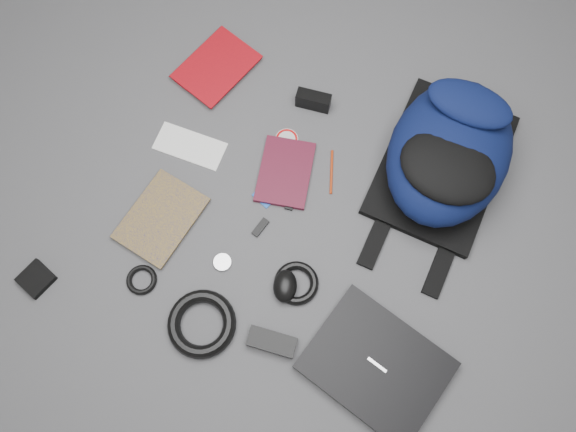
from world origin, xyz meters
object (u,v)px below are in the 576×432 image
at_px(power_brick, 272,342).
at_px(textbook_red, 195,51).
at_px(backpack, 450,151).
at_px(pouch, 36,279).
at_px(compact_camera, 313,100).
at_px(mouse, 285,286).
at_px(comic_book, 136,203).
at_px(dvd_case, 285,172).
at_px(laptop, 376,365).

bearing_deg(power_brick, textbook_red, 121.61).
bearing_deg(backpack, pouch, -138.60).
relative_size(backpack, compact_camera, 4.93).
relative_size(backpack, pouch, 6.38).
relative_size(textbook_red, mouse, 2.62).
distance_m(comic_book, dvd_case, 0.46).
height_order(textbook_red, comic_book, textbook_red).
xyz_separation_m(compact_camera, mouse, (0.15, -0.57, -0.01)).
bearing_deg(backpack, textbook_red, 177.29).
bearing_deg(comic_book, laptop, -2.15).
distance_m(backpack, textbook_red, 0.87).
xyz_separation_m(comic_book, mouse, (0.51, -0.06, 0.01)).
bearing_deg(compact_camera, textbook_red, 168.81).
relative_size(textbook_red, pouch, 2.98).
xyz_separation_m(comic_book, dvd_case, (0.37, 0.26, -0.00)).
distance_m(textbook_red, power_brick, 0.96).
xyz_separation_m(laptop, mouse, (-0.31, 0.10, 0.01)).
relative_size(dvd_case, mouse, 2.29).
height_order(laptop, compact_camera, compact_camera).
bearing_deg(power_brick, compact_camera, 96.59).
xyz_separation_m(mouse, power_brick, (0.03, -0.16, -0.01)).
height_order(backpack, mouse, backpack).
xyz_separation_m(laptop, compact_camera, (-0.46, 0.67, 0.01)).
xyz_separation_m(backpack, power_brick, (-0.26, -0.68, -0.09)).
distance_m(mouse, pouch, 0.71).
height_order(backpack, comic_book, backpack).
xyz_separation_m(textbook_red, dvd_case, (0.44, -0.27, -0.01)).
relative_size(backpack, comic_book, 2.11).
xyz_separation_m(compact_camera, pouch, (-0.52, -0.83, -0.02)).
height_order(backpack, laptop, backpack).
height_order(dvd_case, pouch, pouch).
bearing_deg(pouch, compact_camera, 58.16).
relative_size(laptop, comic_book, 1.42).
bearing_deg(dvd_case, power_brick, -83.50).
xyz_separation_m(backpack, mouse, (-0.29, -0.53, -0.09)).
relative_size(laptop, pouch, 4.30).
relative_size(comic_book, mouse, 2.67).
bearing_deg(mouse, laptop, -36.83).
relative_size(textbook_red, compact_camera, 2.30).
height_order(backpack, dvd_case, backpack).
relative_size(backpack, laptop, 1.48).
bearing_deg(power_brick, laptop, 3.73).
height_order(textbook_red, compact_camera, compact_camera).
distance_m(textbook_red, pouch, 0.86).
xyz_separation_m(textbook_red, comic_book, (0.06, -0.54, -0.00)).
bearing_deg(mouse, textbook_red, 115.00).
bearing_deg(backpack, compact_camera, 176.23).
bearing_deg(pouch, backpack, 39.56).
xyz_separation_m(dvd_case, mouse, (0.14, -0.32, 0.02)).
xyz_separation_m(comic_book, compact_camera, (0.36, 0.51, 0.02)).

